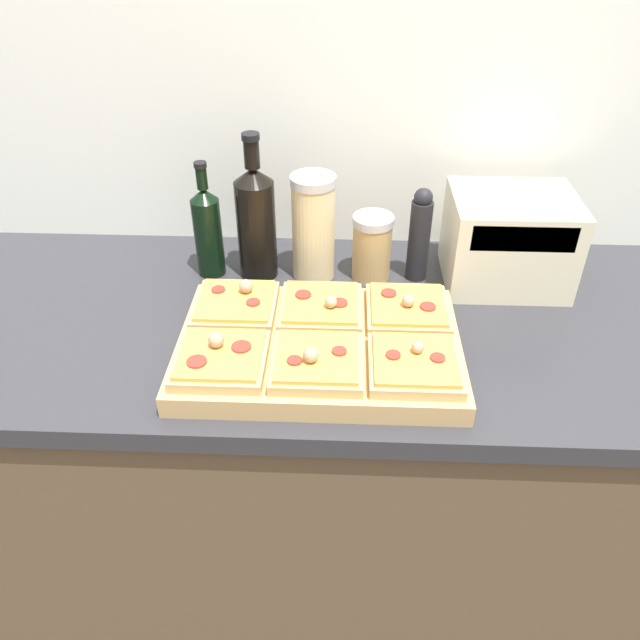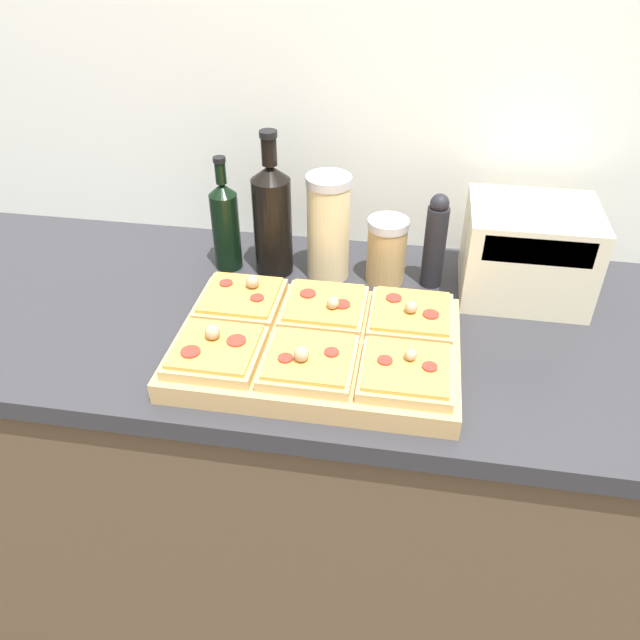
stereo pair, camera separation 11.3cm
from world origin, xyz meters
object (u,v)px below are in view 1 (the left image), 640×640
object	(u,v)px
wine_bottle	(256,221)
grain_jar_short	(372,247)
pepper_mill	(419,235)
cutting_board	(319,348)
olive_oil_bottle	(208,230)
grain_jar_tall	(313,228)
toaster_oven	(509,240)

from	to	relation	value
wine_bottle	grain_jar_short	world-z (taller)	wine_bottle
pepper_mill	cutting_board	bearing A→B (deg)	-124.82
grain_jar_short	pepper_mill	bearing A→B (deg)	0.00
olive_oil_bottle	grain_jar_tall	distance (m)	0.23
wine_bottle	grain_jar_short	size ratio (longest dim) A/B	2.19
cutting_board	grain_jar_tall	size ratio (longest dim) A/B	2.21
olive_oil_bottle	pepper_mill	distance (m)	0.45
grain_jar_tall	toaster_oven	xyz separation A→B (m)	(0.41, -0.00, -0.02)
wine_bottle	grain_jar_tall	size ratio (longest dim) A/B	1.37
wine_bottle	olive_oil_bottle	bearing A→B (deg)	-180.00
cutting_board	wine_bottle	world-z (taller)	wine_bottle
wine_bottle	pepper_mill	size ratio (longest dim) A/B	1.52
olive_oil_bottle	cutting_board	bearing A→B (deg)	-48.83
cutting_board	olive_oil_bottle	distance (m)	0.39
grain_jar_tall	pepper_mill	distance (m)	0.22
olive_oil_bottle	grain_jar_tall	bearing A→B (deg)	0.00
grain_jar_short	wine_bottle	bearing A→B (deg)	180.00
pepper_mill	toaster_oven	distance (m)	0.19
cutting_board	grain_jar_tall	bearing A→B (deg)	94.98
cutting_board	pepper_mill	distance (m)	0.36
grain_jar_short	toaster_oven	distance (m)	0.29
grain_jar_tall	toaster_oven	distance (m)	0.41
wine_bottle	cutting_board	bearing A→B (deg)	-63.05
cutting_board	pepper_mill	size ratio (longest dim) A/B	2.44
cutting_board	pepper_mill	bearing A→B (deg)	55.18
olive_oil_bottle	toaster_oven	size ratio (longest dim) A/B	0.92
wine_bottle	toaster_oven	size ratio (longest dim) A/B	1.14
wine_bottle	grain_jar_short	bearing A→B (deg)	-0.00
grain_jar_tall	toaster_oven	bearing A→B (deg)	-0.12
cutting_board	grain_jar_short	xyz separation A→B (m)	(0.10, 0.29, 0.05)
olive_oil_bottle	toaster_oven	distance (m)	0.64
grain_jar_tall	toaster_oven	world-z (taller)	grain_jar_tall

